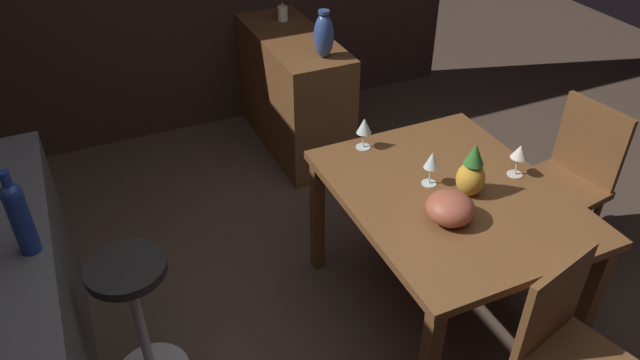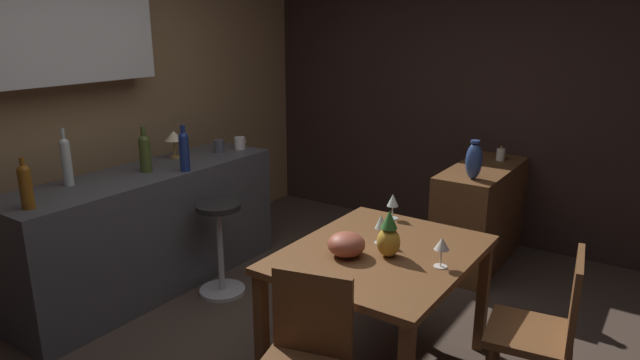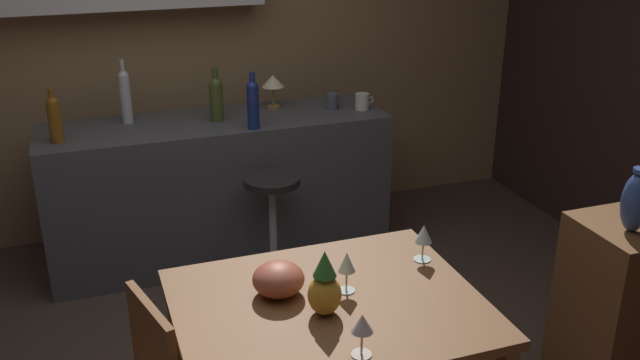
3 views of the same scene
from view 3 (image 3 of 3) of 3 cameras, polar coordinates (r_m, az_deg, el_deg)
The scene contains 17 objects.
wall_kitchen_back at distance 4.74m, azimuth -12.59°, elevation 12.34°, with size 5.20×0.33×2.60m.
dining_table at distance 2.77m, azimuth 0.68°, elevation -11.44°, with size 1.16×0.93×0.74m.
kitchen_counter at distance 4.50m, azimuth -8.13°, elevation -0.67°, with size 2.10×0.60×0.90m, color #4C4C51.
bar_stool at distance 4.11m, azimuth -3.80°, elevation -3.98°, with size 0.34×0.34×0.70m.
wine_glass_left at distance 2.38m, azimuth 3.43°, elevation -11.58°, with size 0.08×0.08×0.16m.
wine_glass_right at distance 2.73m, azimuth 2.17°, elevation -6.75°, with size 0.07×0.07×0.17m.
wine_glass_center at distance 2.99m, azimuth 8.37°, elevation -4.42°, with size 0.07×0.07×0.16m.
pineapple_centerpiece at distance 2.60m, azimuth 0.37°, elevation -8.65°, with size 0.13×0.13×0.26m.
fruit_bowl at distance 2.75m, azimuth -3.38°, elevation -7.99°, with size 0.20×0.20×0.13m, color #9E4C38.
wine_bottle_amber at distance 4.13m, azimuth -20.65°, elevation 4.75°, with size 0.07×0.07×0.30m.
wine_bottle_olive at distance 4.29m, azimuth -8.38°, elevation 6.67°, with size 0.08×0.08×0.33m.
wine_bottle_clear at distance 4.36m, azimuth -15.45°, elevation 6.66°, with size 0.07×0.07×0.39m.
wine_bottle_cobalt at distance 4.12m, azimuth -5.43°, elevation 6.27°, with size 0.07×0.07×0.34m.
cup_slate at distance 4.52m, azimuth 0.99°, elevation 6.38°, with size 0.11×0.08×0.10m.
cup_white at distance 4.52m, azimuth 3.44°, elevation 6.35°, with size 0.12×0.09×0.10m.
counter_lamp at distance 4.51m, azimuth -3.82°, elevation 7.82°, with size 0.14×0.14×0.22m.
vase_ceramic_blue at distance 3.30m, azimuth 24.14°, elevation -1.61°, with size 0.12×0.12×0.29m.
Camera 3 is at (-0.63, -2.57, 2.19)m, focal length 39.64 mm.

